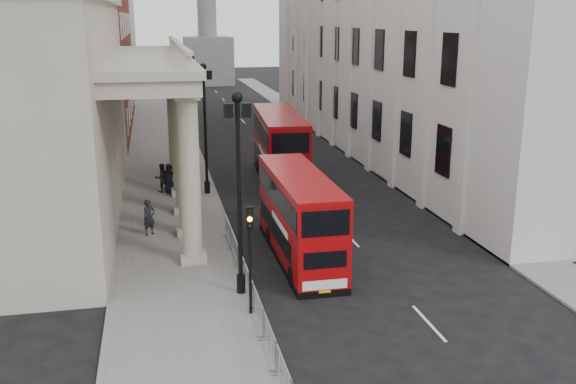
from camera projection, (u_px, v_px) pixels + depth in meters
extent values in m
plane|color=black|center=(273.00, 339.00, 23.05)|extent=(260.00, 260.00, 0.00)
cube|color=slate|center=(166.00, 163.00, 50.76)|extent=(6.00, 140.00, 0.12)
cube|color=slate|center=(365.00, 154.00, 54.05)|extent=(3.00, 140.00, 0.12)
cube|color=slate|center=(203.00, 161.00, 51.34)|extent=(0.20, 140.00, 0.14)
cube|color=#A39C89|center=(32.00, 112.00, 36.37)|extent=(9.00, 28.00, 12.00)
cube|color=maroon|center=(79.00, 19.00, 63.37)|extent=(9.00, 32.00, 22.00)
cube|color=#A39C89|center=(101.00, 26.00, 93.84)|extent=(9.00, 30.00, 20.00)
cube|color=beige|center=(390.00, 1.00, 53.17)|extent=(8.00, 55.00, 25.00)
cube|color=#60605E|center=(208.00, 61.00, 110.04)|extent=(8.00, 8.00, 8.00)
cylinder|color=black|center=(241.00, 283.00, 26.57)|extent=(0.36, 0.36, 0.80)
cylinder|color=black|center=(239.00, 200.00, 25.63)|extent=(0.18, 0.18, 8.00)
sphere|color=black|center=(237.00, 97.00, 24.55)|extent=(0.44, 0.44, 0.44)
cube|color=black|center=(246.00, 110.00, 24.75)|extent=(0.35, 0.35, 0.55)
cube|color=black|center=(228.00, 111.00, 24.61)|extent=(0.35, 0.35, 0.55)
cylinder|color=black|center=(207.00, 187.00, 41.68)|extent=(0.36, 0.36, 0.80)
cylinder|color=black|center=(205.00, 132.00, 40.73)|extent=(0.18, 0.18, 8.00)
sphere|color=black|center=(203.00, 67.00, 39.65)|extent=(0.44, 0.44, 0.44)
cube|color=black|center=(209.00, 75.00, 39.85)|extent=(0.35, 0.35, 0.55)
cube|color=black|center=(198.00, 75.00, 39.71)|extent=(0.35, 0.35, 0.55)
cylinder|color=black|center=(191.00, 142.00, 56.78)|extent=(0.36, 0.36, 0.80)
cylinder|color=black|center=(190.00, 101.00, 55.83)|extent=(0.18, 0.18, 8.00)
sphere|color=black|center=(188.00, 53.00, 54.75)|extent=(0.44, 0.44, 0.44)
cube|color=black|center=(192.00, 59.00, 54.96)|extent=(0.35, 0.35, 0.55)
cube|color=black|center=(184.00, 59.00, 54.82)|extent=(0.35, 0.35, 0.55)
cylinder|color=black|center=(250.00, 272.00, 24.36)|extent=(0.12, 0.12, 3.40)
cube|color=black|center=(249.00, 218.00, 23.80)|extent=(0.28, 0.22, 0.90)
sphere|color=black|center=(250.00, 211.00, 23.60)|extent=(0.18, 0.18, 0.18)
sphere|color=orange|center=(250.00, 219.00, 23.68)|extent=(0.18, 0.18, 0.18)
sphere|color=black|center=(250.00, 227.00, 23.75)|extent=(0.18, 0.18, 0.18)
cube|color=gray|center=(284.00, 377.00, 19.36)|extent=(0.50, 2.30, 1.10)
cube|color=gray|center=(270.00, 340.00, 21.58)|extent=(0.50, 2.30, 1.10)
cube|color=gray|center=(258.00, 310.00, 23.80)|extent=(0.50, 2.30, 1.10)
cube|color=gray|center=(249.00, 285.00, 26.02)|extent=(0.50, 2.30, 1.10)
cube|color=gray|center=(241.00, 264.00, 28.24)|extent=(0.50, 2.30, 1.10)
cube|color=gray|center=(234.00, 246.00, 30.45)|extent=(0.50, 2.30, 1.10)
cube|color=gray|center=(228.00, 231.00, 32.67)|extent=(0.50, 2.30, 1.10)
cube|color=#A3070B|center=(299.00, 233.00, 30.58)|extent=(2.28, 9.49, 1.81)
cube|color=#A3070B|center=(299.00, 196.00, 30.09)|extent=(2.28, 9.49, 1.58)
cube|color=#A3070B|center=(300.00, 177.00, 29.85)|extent=(2.31, 9.53, 0.23)
cube|color=black|center=(299.00, 254.00, 30.86)|extent=(2.30, 9.49, 0.32)
cube|color=black|center=(299.00, 229.00, 30.52)|extent=(2.33, 7.69, 0.90)
cube|color=black|center=(299.00, 194.00, 30.06)|extent=(2.33, 8.95, 0.99)
cube|color=white|center=(325.00, 285.00, 26.28)|extent=(1.90, 0.06, 0.41)
cube|color=yellow|center=(325.00, 291.00, 26.35)|extent=(0.50, 0.04, 0.12)
cylinder|color=black|center=(293.00, 276.00, 27.47)|extent=(0.29, 0.90, 0.90)
cylinder|color=black|center=(339.00, 273.00, 27.87)|extent=(0.29, 0.90, 0.90)
cylinder|color=black|center=(270.00, 235.00, 32.67)|extent=(0.29, 0.90, 0.90)
cylinder|color=black|center=(309.00, 232.00, 33.08)|extent=(0.29, 0.90, 0.90)
cube|color=#8C0609|center=(280.00, 161.00, 44.89)|extent=(3.45, 11.28, 2.12)
cube|color=#8C0609|center=(279.00, 130.00, 44.31)|extent=(3.45, 11.28, 1.85)
cube|color=#8C0609|center=(279.00, 115.00, 44.04)|extent=(3.50, 11.33, 0.26)
cube|color=black|center=(280.00, 179.00, 45.22)|extent=(3.48, 11.28, 0.37)
cube|color=black|center=(280.00, 158.00, 44.82)|extent=(3.36, 9.17, 1.06)
cube|color=black|center=(279.00, 129.00, 44.29)|extent=(3.47, 10.65, 1.16)
cube|color=white|center=(290.00, 192.00, 39.78)|extent=(2.22, 0.23, 0.48)
cube|color=yellow|center=(290.00, 198.00, 39.87)|extent=(0.58, 0.08, 0.14)
cylinder|color=black|center=(268.00, 189.00, 41.28)|extent=(0.42, 1.08, 1.06)
cylinder|color=black|center=(305.00, 187.00, 41.59)|extent=(0.42, 1.08, 1.06)
cylinder|color=black|center=(259.00, 166.00, 47.45)|extent=(0.42, 1.08, 1.06)
cylinder|color=black|center=(291.00, 165.00, 47.76)|extent=(0.42, 1.08, 1.06)
imported|color=black|center=(149.00, 217.00, 33.52)|extent=(0.83, 0.73, 1.90)
imported|color=black|center=(162.00, 178.00, 41.81)|extent=(1.12, 1.01, 1.90)
imported|color=black|center=(169.00, 178.00, 41.71)|extent=(0.96, 0.65, 1.90)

